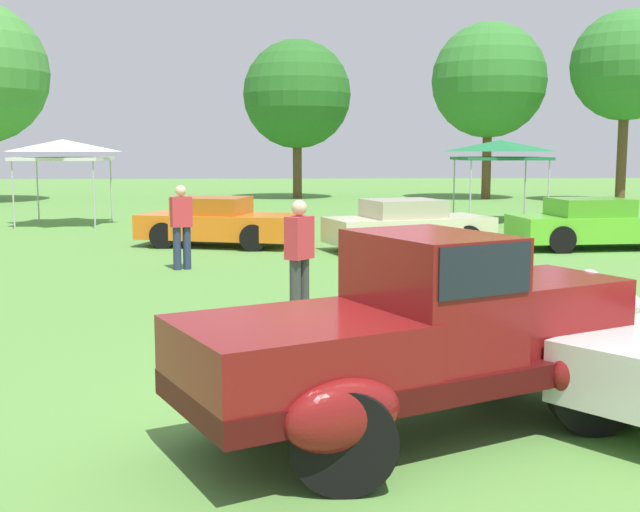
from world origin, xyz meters
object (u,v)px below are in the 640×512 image
(show_car_orange, at_px, (217,222))
(show_car_lime, at_px, (594,224))
(show_car_cream, at_px, (408,226))
(spectator_by_row, at_px, (181,224))
(canopy_tent_left_field, at_px, (63,149))
(canopy_tent_center_field, at_px, (500,149))
(spectator_near_truck, at_px, (299,255))
(feature_pickup_truck, at_px, (422,333))

(show_car_orange, height_order, show_car_lime, same)
(show_car_cream, bearing_deg, spectator_by_row, -150.72)
(show_car_cream, xyz_separation_m, spectator_by_row, (-4.98, -2.79, 0.32))
(show_car_lime, relative_size, spectator_by_row, 2.42)
(canopy_tent_left_field, bearing_deg, canopy_tent_center_field, 2.44)
(show_car_cream, xyz_separation_m, show_car_lime, (4.57, 0.23, 0.00))
(show_car_cream, bearing_deg, spectator_near_truck, -109.62)
(canopy_tent_left_field, bearing_deg, show_car_lime, -24.91)
(feature_pickup_truck, xyz_separation_m, canopy_tent_left_field, (-8.16, 19.21, 1.56))
(canopy_tent_center_field, bearing_deg, canopy_tent_left_field, -177.56)
(canopy_tent_left_field, bearing_deg, spectator_by_row, -63.14)
(show_car_orange, distance_m, spectator_by_row, 3.94)
(show_car_lime, bearing_deg, spectator_near_truck, -132.92)
(canopy_tent_center_field, bearing_deg, show_car_cream, -119.02)
(show_car_orange, relative_size, canopy_tent_center_field, 1.49)
(feature_pickup_truck, bearing_deg, spectator_by_row, 108.79)
(show_car_orange, bearing_deg, canopy_tent_center_field, 36.20)
(show_car_orange, relative_size, canopy_tent_left_field, 1.53)
(feature_pickup_truck, height_order, canopy_tent_center_field, canopy_tent_center_field)
(show_car_cream, xyz_separation_m, canopy_tent_center_field, (4.20, 7.56, 1.82))
(feature_pickup_truck, xyz_separation_m, show_car_orange, (-2.86, 13.36, -0.26))
(canopy_tent_center_field, bearing_deg, show_car_lime, -87.07)
(feature_pickup_truck, relative_size, show_car_lime, 1.05)
(spectator_near_truck, bearing_deg, feature_pickup_truck, -78.47)
(show_car_cream, bearing_deg, show_car_lime, 2.91)
(feature_pickup_truck, bearing_deg, spectator_near_truck, 101.53)
(show_car_lime, bearing_deg, spectator_by_row, -162.43)
(show_car_orange, distance_m, show_car_cream, 4.75)
(show_car_cream, distance_m, spectator_near_truck, 8.07)
(feature_pickup_truck, bearing_deg, show_car_lime, 63.11)
(feature_pickup_truck, xyz_separation_m, canopy_tent_center_field, (5.95, 19.81, 1.56))
(canopy_tent_left_field, bearing_deg, spectator_near_truck, -63.65)
(spectator_by_row, bearing_deg, show_car_cream, 29.28)
(show_car_cream, distance_m, canopy_tent_left_field, 12.25)
(show_car_orange, bearing_deg, show_car_lime, -5.49)
(show_car_orange, xyz_separation_m, show_car_cream, (4.61, -1.12, 0.00))
(spectator_by_row, bearing_deg, spectator_near_truck, -64.72)
(feature_pickup_truck, relative_size, canopy_tent_center_field, 1.55)
(show_car_orange, bearing_deg, feature_pickup_truck, -77.94)
(spectator_near_truck, height_order, spectator_by_row, same)
(spectator_by_row, distance_m, canopy_tent_left_field, 11.04)
(feature_pickup_truck, relative_size, show_car_cream, 1.03)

